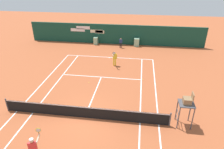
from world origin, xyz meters
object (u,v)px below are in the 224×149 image
(ball_kid_right_post, at_px, (121,42))
(tennis_ball_by_sideline, at_px, (89,82))
(umpire_chair, at_px, (187,103))
(player_on_baseline, at_px, (115,58))
(tennis_ball_near_service_line, at_px, (143,79))
(player_near_side, at_px, (34,148))

(ball_kid_right_post, xyz_separation_m, tennis_ball_by_sideline, (-1.94, -10.33, -0.75))
(umpire_chair, xyz_separation_m, tennis_ball_by_sideline, (-7.89, 4.79, -1.71))
(umpire_chair, xyz_separation_m, player_on_baseline, (-5.99, 9.06, -0.78))
(player_on_baseline, xyz_separation_m, tennis_ball_near_service_line, (3.22, -2.93, -0.94))
(player_near_side, relative_size, tennis_ball_by_sideline, 27.64)
(umpire_chair, height_order, tennis_ball_by_sideline, umpire_chair)
(player_near_side, bearing_deg, tennis_ball_near_service_line, 49.24)
(player_near_side, relative_size, ball_kid_right_post, 1.38)
(tennis_ball_by_sideline, bearing_deg, ball_kid_right_post, 79.36)
(umpire_chair, height_order, player_on_baseline, umpire_chair)
(player_on_baseline, xyz_separation_m, ball_kid_right_post, (0.05, 6.06, -0.19))
(ball_kid_right_post, height_order, tennis_ball_near_service_line, ball_kid_right_post)
(umpire_chair, distance_m, ball_kid_right_post, 16.28)
(tennis_ball_by_sideline, relative_size, tennis_ball_near_service_line, 1.00)
(umpire_chair, height_order, tennis_ball_near_service_line, umpire_chair)
(tennis_ball_by_sideline, bearing_deg, umpire_chair, -31.29)
(umpire_chair, xyz_separation_m, player_near_side, (-8.65, -4.33, -0.75))
(umpire_chair, distance_m, player_on_baseline, 10.89)
(player_on_baseline, height_order, tennis_ball_near_service_line, player_on_baseline)
(player_near_side, relative_size, tennis_ball_near_service_line, 27.64)
(ball_kid_right_post, bearing_deg, player_near_side, 79.74)
(player_on_baseline, relative_size, ball_kid_right_post, 1.37)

